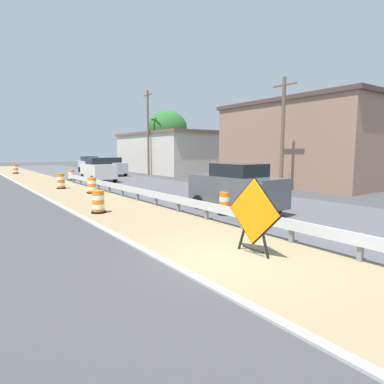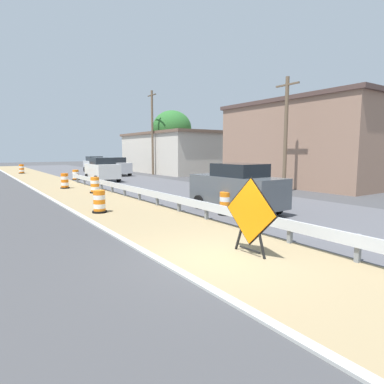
{
  "view_description": "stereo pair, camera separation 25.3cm",
  "coord_description": "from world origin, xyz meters",
  "px_view_note": "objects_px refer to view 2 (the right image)",
  "views": [
    {
      "loc": [
        -5.24,
        -6.1,
        2.69
      ],
      "look_at": [
        2.32,
        4.55,
        1.06
      ],
      "focal_mm": 30.86,
      "sensor_mm": 36.0,
      "label": 1
    },
    {
      "loc": [
        -5.04,
        -6.25,
        2.69
      ],
      "look_at": [
        2.32,
        4.55,
        1.06
      ],
      "focal_mm": 30.86,
      "sensor_mm": 36.0,
      "label": 2
    }
  ],
  "objects_px": {
    "car_trailing_near_lane": "(116,166)",
    "utility_pole_near": "(286,133)",
    "warning_sign_diamond": "(250,214)",
    "traffic_barrel_nearest": "(226,205)",
    "car_lead_far_lane": "(102,170)",
    "traffic_barrel_farther": "(76,175)",
    "utility_pole_mid": "(152,132)",
    "traffic_barrel_close": "(99,203)",
    "traffic_barrel_far": "(65,182)",
    "car_mid_far_lane": "(95,164)",
    "traffic_barrel_farthest": "(22,169)",
    "car_lead_near_lane": "(237,188)",
    "traffic_barrel_mid": "(95,186)"
  },
  "relations": [
    {
      "from": "car_trailing_near_lane",
      "to": "utility_pole_near",
      "type": "relative_size",
      "value": 0.63
    },
    {
      "from": "warning_sign_diamond",
      "to": "car_trailing_near_lane",
      "type": "bearing_deg",
      "value": -106.25
    },
    {
      "from": "traffic_barrel_nearest",
      "to": "car_lead_far_lane",
      "type": "distance_m",
      "value": 17.98
    },
    {
      "from": "traffic_barrel_farther",
      "to": "utility_pole_mid",
      "type": "relative_size",
      "value": 0.1
    },
    {
      "from": "warning_sign_diamond",
      "to": "traffic_barrel_close",
      "type": "relative_size",
      "value": 2.08
    },
    {
      "from": "traffic_barrel_nearest",
      "to": "utility_pole_near",
      "type": "distance_m",
      "value": 9.7
    },
    {
      "from": "traffic_barrel_far",
      "to": "car_mid_far_lane",
      "type": "distance_m",
      "value": 18.48
    },
    {
      "from": "car_lead_far_lane",
      "to": "traffic_barrel_farthest",
      "type": "bearing_deg",
      "value": 17.97
    },
    {
      "from": "warning_sign_diamond",
      "to": "utility_pole_near",
      "type": "height_order",
      "value": "utility_pole_near"
    },
    {
      "from": "traffic_barrel_nearest",
      "to": "utility_pole_near",
      "type": "height_order",
      "value": "utility_pole_near"
    },
    {
      "from": "utility_pole_near",
      "to": "car_lead_far_lane",
      "type": "bearing_deg",
      "value": 117.38
    },
    {
      "from": "warning_sign_diamond",
      "to": "car_lead_near_lane",
      "type": "relative_size",
      "value": 0.44
    },
    {
      "from": "utility_pole_near",
      "to": "traffic_barrel_far",
      "type": "bearing_deg",
      "value": 138.09
    },
    {
      "from": "warning_sign_diamond",
      "to": "traffic_barrel_mid",
      "type": "distance_m",
      "value": 14.83
    },
    {
      "from": "car_trailing_near_lane",
      "to": "utility_pole_mid",
      "type": "distance_m",
      "value": 5.57
    },
    {
      "from": "traffic_barrel_farther",
      "to": "traffic_barrel_far",
      "type": "bearing_deg",
      "value": -111.02
    },
    {
      "from": "warning_sign_diamond",
      "to": "traffic_barrel_close",
      "type": "height_order",
      "value": "warning_sign_diamond"
    },
    {
      "from": "traffic_barrel_close",
      "to": "car_trailing_near_lane",
      "type": "distance_m",
      "value": 22.4
    },
    {
      "from": "car_lead_far_lane",
      "to": "car_mid_far_lane",
      "type": "distance_m",
      "value": 13.43
    },
    {
      "from": "traffic_barrel_mid",
      "to": "utility_pole_mid",
      "type": "relative_size",
      "value": 0.11
    },
    {
      "from": "car_lead_near_lane",
      "to": "car_trailing_near_lane",
      "type": "bearing_deg",
      "value": -10.69
    },
    {
      "from": "traffic_barrel_mid",
      "to": "car_mid_far_lane",
      "type": "height_order",
      "value": "car_mid_far_lane"
    },
    {
      "from": "traffic_barrel_farther",
      "to": "traffic_barrel_farthest",
      "type": "bearing_deg",
      "value": 102.75
    },
    {
      "from": "car_lead_far_lane",
      "to": "warning_sign_diamond",
      "type": "bearing_deg",
      "value": 172.0
    },
    {
      "from": "traffic_barrel_farther",
      "to": "car_lead_near_lane",
      "type": "bearing_deg",
      "value": -85.58
    },
    {
      "from": "traffic_barrel_mid",
      "to": "car_mid_far_lane",
      "type": "relative_size",
      "value": 0.23
    },
    {
      "from": "traffic_barrel_farthest",
      "to": "car_lead_far_lane",
      "type": "relative_size",
      "value": 0.25
    },
    {
      "from": "traffic_barrel_nearest",
      "to": "traffic_barrel_farthest",
      "type": "relative_size",
      "value": 0.89
    },
    {
      "from": "warning_sign_diamond",
      "to": "traffic_barrel_mid",
      "type": "height_order",
      "value": "warning_sign_diamond"
    },
    {
      "from": "traffic_barrel_farthest",
      "to": "traffic_barrel_far",
      "type": "bearing_deg",
      "value": -88.87
    },
    {
      "from": "traffic_barrel_farther",
      "to": "traffic_barrel_farthest",
      "type": "distance_m",
      "value": 13.1
    },
    {
      "from": "car_lead_far_lane",
      "to": "car_mid_far_lane",
      "type": "height_order",
      "value": "car_lead_far_lane"
    },
    {
      "from": "traffic_barrel_nearest",
      "to": "traffic_barrel_close",
      "type": "height_order",
      "value": "traffic_barrel_close"
    },
    {
      "from": "traffic_barrel_farthest",
      "to": "car_mid_far_lane",
      "type": "distance_m",
      "value": 8.42
    },
    {
      "from": "car_lead_near_lane",
      "to": "car_lead_far_lane",
      "type": "distance_m",
      "value": 17.64
    },
    {
      "from": "car_mid_far_lane",
      "to": "utility_pole_mid",
      "type": "relative_size",
      "value": 0.47
    },
    {
      "from": "traffic_barrel_nearest",
      "to": "car_lead_far_lane",
      "type": "relative_size",
      "value": 0.22
    },
    {
      "from": "traffic_barrel_close",
      "to": "traffic_barrel_farthest",
      "type": "bearing_deg",
      "value": 88.71
    },
    {
      "from": "car_trailing_near_lane",
      "to": "traffic_barrel_close",
      "type": "bearing_deg",
      "value": -23.31
    },
    {
      "from": "traffic_barrel_farther",
      "to": "utility_pole_mid",
      "type": "bearing_deg",
      "value": 13.8
    },
    {
      "from": "traffic_barrel_close",
      "to": "car_mid_far_lane",
      "type": "distance_m",
      "value": 28.76
    },
    {
      "from": "warning_sign_diamond",
      "to": "utility_pole_near",
      "type": "bearing_deg",
      "value": -144.72
    },
    {
      "from": "warning_sign_diamond",
      "to": "traffic_barrel_close",
      "type": "distance_m",
      "value": 8.09
    },
    {
      "from": "traffic_barrel_farther",
      "to": "warning_sign_diamond",
      "type": "bearing_deg",
      "value": -95.16
    },
    {
      "from": "car_mid_far_lane",
      "to": "utility_pole_near",
      "type": "distance_m",
      "value": 27.46
    },
    {
      "from": "warning_sign_diamond",
      "to": "traffic_barrel_far",
      "type": "bearing_deg",
      "value": -90.66
    },
    {
      "from": "car_trailing_near_lane",
      "to": "utility_pole_near",
      "type": "xyz_separation_m",
      "value": [
        3.61,
        -20.21,
        2.84
      ]
    },
    {
      "from": "traffic_barrel_farthest",
      "to": "utility_pole_near",
      "type": "distance_m",
      "value": 31.99
    },
    {
      "from": "car_trailing_near_lane",
      "to": "utility_pole_mid",
      "type": "xyz_separation_m",
      "value": [
        3.89,
        -1.19,
        3.82
      ]
    },
    {
      "from": "traffic_barrel_close",
      "to": "traffic_barrel_far",
      "type": "xyz_separation_m",
      "value": [
        1.05,
        10.6,
        0.05
      ]
    }
  ]
}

